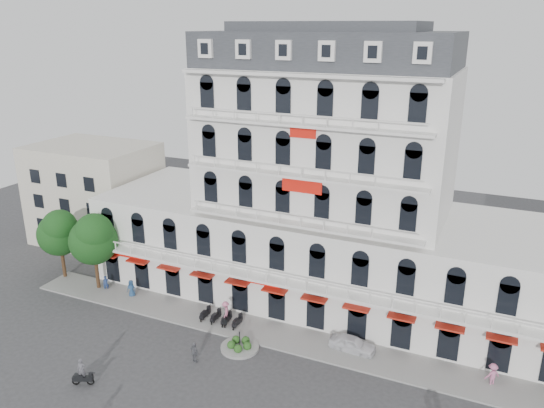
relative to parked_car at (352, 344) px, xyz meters
The scene contains 15 objects.
ground 11.05m from the parked_car, 120.56° to the right, with size 120.00×120.00×0.00m, color #38383A.
sidewalk 5.66m from the parked_car, behind, with size 53.00×4.00×0.16m, color gray.
main_building 13.79m from the parked_car, 123.44° to the left, with size 45.00×15.00×25.80m.
flank_building_west 37.51m from the parked_car, 163.57° to the left, with size 14.00×10.00×12.00m, color beige.
traffic_island 9.30m from the parked_car, 157.89° to the right, with size 3.20×3.20×1.60m.
parked_scooter_row 12.00m from the parked_car, behind, with size 4.40×1.80×1.10m, color black, non-canonical shape.
tree_west_outer 31.91m from the parked_car, behind, with size 4.50×4.48×7.76m.
tree_west_inner 27.03m from the parked_car, behind, with size 4.76×4.76×8.25m.
parked_car is the anchor object (origin of this frame).
rider_west 21.16m from the parked_car, 144.04° to the right, with size 1.61×0.91×2.23m.
rider_center 11.48m from the parked_car, behind, with size 1.07×1.63×2.32m.
pedestrian_left 22.43m from the parked_car, behind, with size 0.88×0.57×1.80m, color navy.
pedestrian_mid 12.85m from the parked_car, 149.16° to the right, with size 1.02×0.42×1.73m, color slate.
pedestrian_right 10.68m from the parked_car, ahead, with size 1.19×0.68×1.84m, color #C56895.
pedestrian_far 25.61m from the parked_car, behind, with size 0.58×0.38×1.59m, color navy.
Camera 1 is at (14.93, -27.40, 25.50)m, focal length 35.00 mm.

